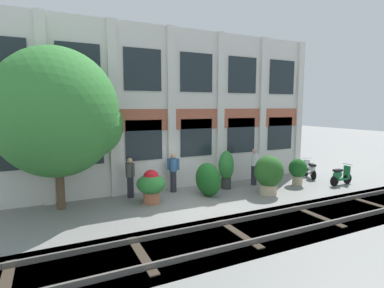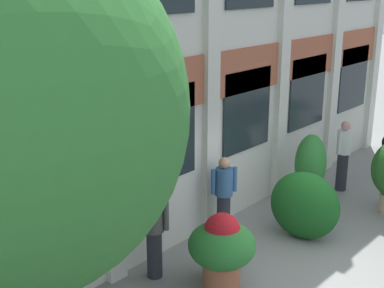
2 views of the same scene
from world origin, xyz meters
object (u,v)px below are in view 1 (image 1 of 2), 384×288
Objects in this scene: potted_plant_fluted_column at (151,185)px; resident_watching_tracks at (254,166)px; potted_plant_ribbed_drum at (226,167)px; topiary_hedge at (208,180)px; scooter_second_parked at (310,170)px; resident_by_doorway at (173,171)px; potted_plant_stone_basin at (298,170)px; broadleaf_tree at (56,116)px; potted_plant_glazed_jar at (269,173)px; scooter_near_curb at (340,176)px; resident_near_plants at (130,176)px.

resident_watching_tracks is at bearing 4.94° from potted_plant_fluted_column.
potted_plant_ribbed_drum reaches higher than topiary_hedge.
resident_by_doorway is (-7.30, 0.72, 0.46)m from scooter_second_parked.
scooter_second_parked is (1.64, 0.77, -0.29)m from potted_plant_stone_basin.
broadleaf_tree is 10.51m from potted_plant_stone_basin.
scooter_second_parked is at bearing -2.05° from potted_plant_ribbed_drum.
scooter_second_parked is (3.85, 1.34, -0.46)m from potted_plant_glazed_jar.
resident_near_plants is at bearing 165.21° from scooter_near_curb.
topiary_hedge reaches higher than scooter_near_curb.
potted_plant_ribbed_drum is 5.01m from scooter_second_parked.
resident_by_doorway is at bearing 166.98° from potted_plant_ribbed_drum.
potted_plant_glazed_jar is 1.54m from resident_watching_tracks.
potted_plant_stone_basin is at bearing 14.59° from potted_plant_glazed_jar.
resident_by_doorway is at bearing 165.33° from potted_plant_stone_basin.
potted_plant_glazed_jar is 4.10m from scooter_second_parked.
scooter_second_parked is at bearing 113.99° from resident_by_doorway.
resident_watching_tracks is 1.25× the size of topiary_hedge.
potted_plant_glazed_jar is 1.01× the size of resident_near_plants.
scooter_near_curb is (4.00, -0.30, -0.46)m from potted_plant_glazed_jar.
potted_plant_glazed_jar reaches higher than topiary_hedge.
resident_near_plants is (-5.32, 2.06, -0.03)m from potted_plant_glazed_jar.
broadleaf_tree is at bearing 170.74° from topiary_hedge.
potted_plant_fluted_column is at bearing -172.63° from potted_plant_ribbed_drum.
resident_by_doorway is 1.87m from resident_near_plants.
potted_plant_ribbed_drum is at bearing 126.59° from potted_plant_glazed_jar.
broadleaf_tree is 3.51× the size of resident_near_plants.
potted_plant_ribbed_drum reaches higher than resident_near_plants.
resident_by_doorway reaches higher than potted_plant_stone_basin.
scooter_near_curb is 0.83× the size of resident_by_doorway.
resident_by_doorway reaches higher than topiary_hedge.
broadleaf_tree reaches higher than scooter_second_parked.
potted_plant_glazed_jar is 0.98× the size of resident_by_doorway.
resident_by_doorway is at bearing 37.34° from potted_plant_fluted_column.
potted_plant_ribbed_drum is at bearing 146.80° from resident_near_plants.
resident_watching_tracks is at bearing 12.05° from topiary_hedge.
potted_plant_fluted_column is 0.93× the size of scooter_near_curb.
resident_near_plants is (-7.53, 1.49, 0.14)m from potted_plant_stone_basin.
resident_watching_tracks reaches higher than scooter_near_curb.
potted_plant_glazed_jar is (7.91, -1.80, -2.43)m from broadleaf_tree.
potted_plant_stone_basin is at bearing -6.89° from broadleaf_tree.
resident_watching_tracks reaches higher than scooter_second_parked.
potted_plant_ribbed_drum is 1.51m from resident_watching_tracks.
potted_plant_glazed_jar is at bearing -12.68° from resident_watching_tracks.
resident_by_doorway reaches higher than scooter_second_parked.
potted_plant_stone_basin is at bearing 65.06° from resident_watching_tracks.
scooter_second_parked is 0.78× the size of resident_by_doorway.
potted_plant_fluted_column is 0.75× the size of potted_plant_ribbed_drum.
resident_near_plants is (-5.70, 0.57, -0.05)m from resident_watching_tracks.
potted_plant_glazed_jar reaches higher than scooter_second_parked.
resident_watching_tracks is at bearing 111.02° from scooter_second_parked.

